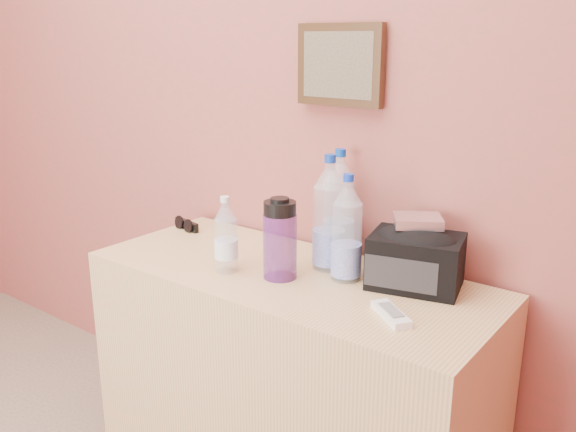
# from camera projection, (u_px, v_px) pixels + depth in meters

# --- Properties ---
(picture_frame) EXTENTS (0.30, 0.03, 0.25)m
(picture_frame) POSITION_uv_depth(u_px,v_px,m) (340.00, 65.00, 1.88)
(picture_frame) COLOR #382311
(picture_frame) RESTS_ON room_shell
(dresser) EXTENTS (1.27, 0.53, 0.80)m
(dresser) POSITION_uv_depth(u_px,v_px,m) (289.00, 387.00, 1.96)
(dresser) COLOR tan
(dresser) RESTS_ON ground
(pet_large_b) EXTENTS (0.10, 0.10, 0.36)m
(pet_large_b) POSITION_uv_depth(u_px,v_px,m) (329.00, 219.00, 1.85)
(pet_large_b) COLOR silver
(pet_large_b) RESTS_ON dresser
(pet_large_c) EXTENTS (0.10, 0.10, 0.35)m
(pet_large_c) POSITION_uv_depth(u_px,v_px,m) (339.00, 210.00, 1.95)
(pet_large_c) COLOR silver
(pet_large_c) RESTS_ON dresser
(pet_large_d) EXTENTS (0.09, 0.09, 0.32)m
(pet_large_d) POSITION_uv_depth(u_px,v_px,m) (347.00, 234.00, 1.76)
(pet_large_d) COLOR white
(pet_large_d) RESTS_ON dresser
(pet_small) EXTENTS (0.07, 0.07, 0.24)m
(pet_small) POSITION_uv_depth(u_px,v_px,m) (226.00, 239.00, 1.83)
(pet_small) COLOR #ABCAD9
(pet_small) RESTS_ON dresser
(nalgene_bottle) EXTENTS (0.10, 0.10, 0.24)m
(nalgene_bottle) POSITION_uv_depth(u_px,v_px,m) (280.00, 239.00, 1.78)
(nalgene_bottle) COLOR #581F82
(nalgene_bottle) RESTS_ON dresser
(sunglasses) EXTENTS (0.14, 0.07, 0.03)m
(sunglasses) POSITION_uv_depth(u_px,v_px,m) (187.00, 225.00, 2.26)
(sunglasses) COLOR black
(sunglasses) RESTS_ON dresser
(ac_remote) EXTENTS (0.15, 0.12, 0.02)m
(ac_remote) POSITION_uv_depth(u_px,v_px,m) (391.00, 314.00, 1.55)
(ac_remote) COLOR silver
(ac_remote) RESTS_ON dresser
(toiletry_bag) EXTENTS (0.29, 0.24, 0.17)m
(toiletry_bag) POSITION_uv_depth(u_px,v_px,m) (416.00, 258.00, 1.73)
(toiletry_bag) COLOR black
(toiletry_bag) RESTS_ON dresser
(foil_packet) EXTENTS (0.17, 0.16, 0.03)m
(foil_packet) POSITION_uv_depth(u_px,v_px,m) (418.00, 221.00, 1.73)
(foil_packet) COLOR white
(foil_packet) RESTS_ON toiletry_bag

